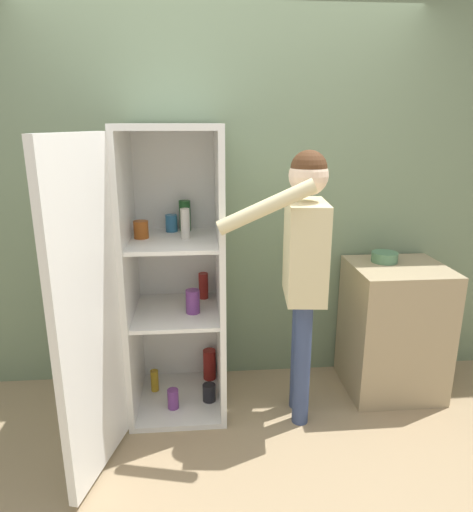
# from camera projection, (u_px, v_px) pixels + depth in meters

# --- Properties ---
(ground_plane) EXTENTS (12.00, 12.00, 0.00)m
(ground_plane) POSITION_uv_depth(u_px,v_px,m) (237.00, 462.00, 2.51)
(ground_plane) COLOR tan
(wall_back) EXTENTS (7.00, 0.06, 2.55)m
(wall_back) POSITION_uv_depth(u_px,v_px,m) (224.00, 202.00, 3.08)
(wall_back) COLOR gray
(wall_back) RESTS_ON ground_plane
(refrigerator) EXTENTS (0.79, 1.21, 1.79)m
(refrigerator) POSITION_uv_depth(u_px,v_px,m) (161.00, 280.00, 2.73)
(refrigerator) COLOR white
(refrigerator) RESTS_ON ground_plane
(person) EXTENTS (0.65, 0.52, 1.65)m
(person) POSITION_uv_depth(u_px,v_px,m) (304.00, 254.00, 2.63)
(person) COLOR #384770
(person) RESTS_ON ground_plane
(counter) EXTENTS (0.61, 0.56, 0.89)m
(counter) POSITION_uv_depth(u_px,v_px,m) (393.00, 329.00, 3.10)
(counter) COLOR tan
(counter) RESTS_ON ground_plane
(bowl) EXTENTS (0.17, 0.17, 0.07)m
(bowl) POSITION_uv_depth(u_px,v_px,m) (385.00, 257.00, 3.05)
(bowl) COLOR #517F5B
(bowl) RESTS_ON counter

